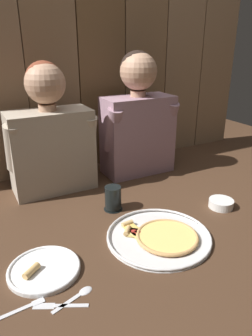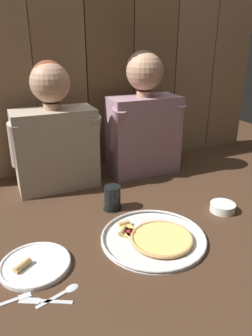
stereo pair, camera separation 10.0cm
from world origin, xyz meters
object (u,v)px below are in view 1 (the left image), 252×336
object	(u,v)px
pizza_tray	(161,236)
diner_right	(138,118)
dinner_plate	(44,269)
drinking_glass	(113,198)
diner_left	(50,134)
dipping_bowl	(221,203)

from	to	relation	value
pizza_tray	diner_right	world-z (taller)	diner_right
dinner_plate	diner_right	xyz separation A→B (m)	(0.68, 0.58, 0.30)
dinner_plate	drinking_glass	bearing A→B (deg)	34.59
diner_left	dinner_plate	bearing A→B (deg)	-109.41
pizza_tray	diner_left	size ratio (longest dim) A/B	0.64
dinner_plate	diner_right	bearing A→B (deg)	40.60
drinking_glass	dipping_bowl	size ratio (longest dim) A/B	1.00
dipping_bowl	dinner_plate	bearing A→B (deg)	-176.60
dinner_plate	dipping_bowl	bearing A→B (deg)	3.40
pizza_tray	dipping_bowl	distance (m)	0.38
diner_left	diner_right	size ratio (longest dim) A/B	0.95
drinking_glass	diner_left	bearing A→B (deg)	116.85
pizza_tray	dipping_bowl	size ratio (longest dim) A/B	3.64
dipping_bowl	diner_right	world-z (taller)	diner_right
pizza_tray	diner_right	xyz separation A→B (m)	(0.25, 0.61, 0.30)
pizza_tray	diner_right	distance (m)	0.72
diner_right	dinner_plate	bearing A→B (deg)	-139.40
diner_left	diner_right	world-z (taller)	diner_right
drinking_glass	pizza_tray	bearing A→B (deg)	-77.54
pizza_tray	diner_right	bearing A→B (deg)	67.81
dinner_plate	diner_right	distance (m)	0.94
drinking_glass	diner_right	bearing A→B (deg)	46.61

